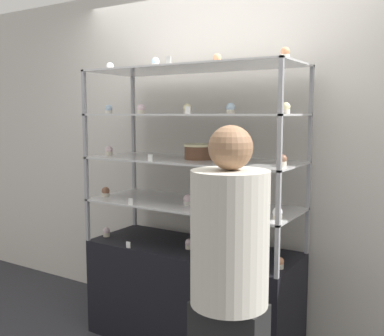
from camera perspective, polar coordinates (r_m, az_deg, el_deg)
The scene contains 32 objects.
back_wall at distance 3.39m, azimuth 3.78°, elevation 1.77°, with size 8.00×0.05×2.60m.
display_base at distance 3.26m, azimuth 0.00°, elevation -15.77°, with size 1.46×0.56×0.69m.
display_riser_lower at distance 3.07m, azimuth 0.00°, elevation -4.79°, with size 1.46×0.56×0.30m.
display_riser_middle at distance 3.02m, azimuth 0.00°, elevation 0.85°, with size 1.46×0.56×0.30m.
display_riser_upper at distance 3.01m, azimuth 0.00°, elevation 6.60°, with size 1.46×0.56×0.30m.
display_riser_top at distance 3.02m, azimuth 0.00°, elevation 12.36°, with size 1.46×0.56×0.30m.
layer_cake_centerpiece at distance 3.01m, azimuth 0.86°, elevation 2.11°, with size 0.20×0.20×0.10m.
sheet_cake_frosted at distance 3.00m, azimuth 4.38°, elevation -10.01°, with size 0.26×0.17×0.07m.
cupcake_0 at distance 3.44m, azimuth -10.81°, elevation -7.99°, with size 0.05×0.05×0.07m.
cupcake_1 at distance 3.08m, azimuth -0.38°, elevation -9.61°, with size 0.05×0.05×0.07m.
cupcake_2 at distance 2.76m, azimuth 11.05°, elevation -11.75°, with size 0.05×0.05×0.07m.
price_tag_0 at distance 3.13m, azimuth -8.10°, elevation -9.64°, with size 0.04×0.00×0.04m.
cupcake_3 at distance 3.39m, azimuth -10.91°, elevation -2.99°, with size 0.06×0.06×0.07m.
cupcake_4 at distance 3.02m, azimuth -0.55°, elevation -4.07°, with size 0.06×0.06×0.07m.
cupcake_5 at distance 2.66m, azimuth 10.80°, elevation -5.69°, with size 0.06×0.06×0.07m.
price_tag_1 at distance 3.04m, azimuth -7.79°, elevation -4.24°, with size 0.04×0.00×0.04m.
cupcake_6 at distance 3.35m, azimuth -10.49°, elevation 2.17°, with size 0.05×0.05×0.07m.
cupcake_7 at distance 2.66m, azimuth 11.38°, elevation 0.94°, with size 0.05×0.05×0.07m.
price_tag_2 at distance 2.90m, azimuth -5.33°, elevation 1.30°, with size 0.04×0.00×0.04m.
cupcake_8 at distance 3.36m, azimuth -10.51°, elevation 7.32°, with size 0.05×0.05×0.07m.
cupcake_9 at distance 3.10m, azimuth -6.49°, elevation 7.44°, with size 0.05×0.05×0.07m.
cupcake_10 at distance 2.96m, azimuth -0.65°, elevation 7.51°, with size 0.05×0.05×0.07m.
cupcake_11 at distance 2.78m, azimuth 4.91°, elevation 7.53°, with size 0.05×0.05×0.07m.
cupcake_12 at distance 2.67m, azimuth 11.81°, elevation 7.44°, with size 0.05×0.05×0.07m.
price_tag_3 at distance 2.72m, azimuth -0.54°, elevation 7.37°, with size 0.04×0.00×0.04m.
cupcake_13 at distance 3.39m, azimuth -10.37°, elevation 12.46°, with size 0.05×0.05×0.07m.
cupcake_14 at distance 3.06m, azimuth -4.66°, elevation 13.17°, with size 0.05×0.05×0.07m.
cupcake_15 at distance 2.86m, azimuth 3.21°, elevation 13.62°, with size 0.05×0.05×0.07m.
cupcake_16 at distance 2.64m, azimuth 11.75°, elevation 14.07°, with size 0.05×0.05×0.07m.
price_tag_4 at distance 2.81m, azimuth -3.01°, elevation 13.53°, with size 0.04×0.00×0.04m.
donut_glazed at distance 3.29m, azimuth -5.74°, elevation 12.45°, with size 0.14×0.14×0.03m.
customer_figure at distance 2.16m, azimuth 4.75°, elevation -14.11°, with size 0.36×0.36×1.55m.
Camera 1 is at (1.59, -2.56, 1.60)m, focal length 42.00 mm.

